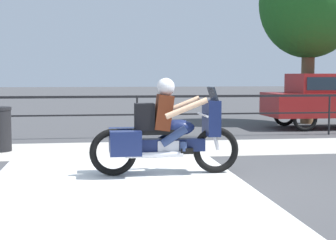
{
  "coord_description": "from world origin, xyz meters",
  "views": [
    {
      "loc": [
        -1.06,
        -7.44,
        1.59
      ],
      "look_at": [
        0.16,
        1.05,
        0.83
      ],
      "focal_mm": 55.0,
      "sensor_mm": 36.0,
      "label": 1
    }
  ],
  "objects": [
    {
      "name": "ground_plane",
      "position": [
        0.0,
        0.0,
        0.0
      ],
      "size": [
        120.0,
        120.0,
        0.0
      ],
      "primitive_type": "plane",
      "color": "#424244"
    },
    {
      "name": "sidewalk_band",
      "position": [
        0.0,
        3.4,
        0.01
      ],
      "size": [
        44.0,
        2.4,
        0.01
      ],
      "primitive_type": "cube",
      "color": "#B7B2A8",
      "rests_on": "ground"
    },
    {
      "name": "motorcycle",
      "position": [
        0.02,
        0.59,
        0.68
      ],
      "size": [
        2.4,
        0.76,
        1.54
      ],
      "rotation": [
        0.0,
        0.0,
        -0.02
      ],
      "color": "black",
      "rests_on": "ground"
    },
    {
      "name": "crosswalk_band",
      "position": [
        -0.74,
        -0.2,
        0.0
      ],
      "size": [
        3.75,
        6.0,
        0.01
      ],
      "primitive_type": "cube",
      "color": "silver",
      "rests_on": "ground"
    },
    {
      "name": "tree_behind_sign",
      "position": [
        5.81,
        8.47,
        3.86
      ],
      "size": [
        3.21,
        3.21,
        5.65
      ],
      "color": "brown",
      "rests_on": "ground"
    },
    {
      "name": "fence_railing",
      "position": [
        0.0,
        5.38,
        0.85
      ],
      "size": [
        36.0,
        0.05,
        1.07
      ],
      "color": "black",
      "rests_on": "ground"
    },
    {
      "name": "parked_car",
      "position": [
        5.99,
        6.99,
        0.93
      ],
      "size": [
        4.18,
        1.69,
        1.62
      ],
      "rotation": [
        0.0,
        0.0,
        0.07
      ],
      "color": "maroon",
      "rests_on": "ground"
    }
  ]
}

